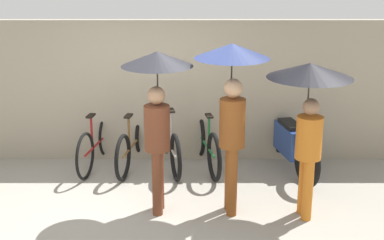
{
  "coord_description": "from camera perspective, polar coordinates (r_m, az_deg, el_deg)",
  "views": [
    {
      "loc": [
        0.63,
        -5.99,
        3.18
      ],
      "look_at": [
        0.64,
        0.99,
        1.0
      ],
      "focal_mm": 50.0,
      "sensor_mm": 36.0,
      "label": 1
    }
  ],
  "objects": [
    {
      "name": "back_wall",
      "position": [
        8.41,
        -4.35,
        3.06
      ],
      "size": [
        10.97,
        0.12,
        2.23
      ],
      "color": "gray",
      "rests_on": "ground"
    },
    {
      "name": "pedestrian_leading",
      "position": [
        6.54,
        -3.77,
        2.92
      ],
      "size": [
        0.88,
        0.88,
        2.06
      ],
      "rotation": [
        0.0,
        0.0,
        -0.06
      ],
      "color": "brown",
      "rests_on": "ground"
    },
    {
      "name": "ground_plane",
      "position": [
        6.82,
        -5.44,
        -10.57
      ],
      "size": [
        30.0,
        30.0,
        0.0
      ],
      "primitive_type": "plane",
      "color": "gray"
    },
    {
      "name": "parked_bicycle_0",
      "position": [
        8.41,
        -10.18,
        -2.46
      ],
      "size": [
        0.46,
        1.68,
        0.99
      ],
      "rotation": [
        0.0,
        0.0,
        1.4
      ],
      "color": "black",
      "rests_on": "ground"
    },
    {
      "name": "motorcycle",
      "position": [
        8.29,
        10.32,
        -2.35
      ],
      "size": [
        0.69,
        2.08,
        0.95
      ],
      "rotation": [
        0.0,
        0.0,
        1.78
      ],
      "color": "black",
      "rests_on": "ground"
    },
    {
      "name": "parked_bicycle_3",
      "position": [
        8.24,
        1.48,
        -2.57
      ],
      "size": [
        0.53,
        1.76,
        1.03
      ],
      "rotation": [
        0.0,
        0.0,
        1.77
      ],
      "color": "black",
      "rests_on": "ground"
    },
    {
      "name": "parked_bicycle_2",
      "position": [
        8.27,
        -2.46,
        -2.54
      ],
      "size": [
        0.55,
        1.77,
        1.1
      ],
      "rotation": [
        0.0,
        0.0,
        1.78
      ],
      "color": "black",
      "rests_on": "ground"
    },
    {
      "name": "pedestrian_trailing",
      "position": [
        6.57,
        12.38,
        2.52
      ],
      "size": [
        1.04,
        1.04,
        1.94
      ],
      "rotation": [
        0.0,
        0.0,
        0.08
      ],
      "color": "#C66B1E",
      "rests_on": "ground"
    },
    {
      "name": "parked_bicycle_1",
      "position": [
        8.33,
        -6.33,
        -2.53
      ],
      "size": [
        0.49,
        1.78,
        1.02
      ],
      "rotation": [
        0.0,
        0.0,
        1.41
      ],
      "color": "black",
      "rests_on": "ground"
    },
    {
      "name": "pedestrian_center",
      "position": [
        6.51,
        4.27,
        3.65
      ],
      "size": [
        0.92,
        0.92,
        2.15
      ],
      "rotation": [
        0.0,
        0.0,
        0.08
      ],
      "color": "brown",
      "rests_on": "ground"
    }
  ]
}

